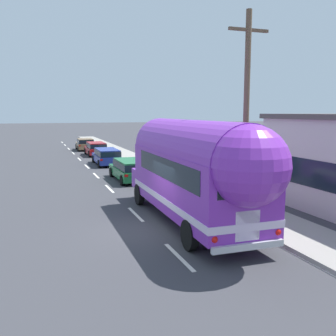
# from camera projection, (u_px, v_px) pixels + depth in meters

# --- Properties ---
(ground_plane) EXTENTS (300.00, 300.00, 0.00)m
(ground_plane) POSITION_uv_depth(u_px,v_px,m) (151.00, 230.00, 14.38)
(ground_plane) COLOR #38383D
(lane_markings) EXTENTS (3.63, 80.00, 0.01)m
(lane_markings) POSITION_uv_depth(u_px,v_px,m) (131.00, 174.00, 27.38)
(lane_markings) COLOR silver
(lane_markings) RESTS_ON ground
(sidewalk_slab) EXTENTS (2.60, 90.00, 0.15)m
(sidewalk_slab) POSITION_uv_depth(u_px,v_px,m) (176.00, 178.00, 25.29)
(sidewalk_slab) COLOR gray
(sidewalk_slab) RESTS_ON ground
(utility_pole) EXTENTS (1.80, 0.24, 8.50)m
(utility_pole) POSITION_uv_depth(u_px,v_px,m) (246.00, 112.00, 15.76)
(utility_pole) COLOR brown
(utility_pole) RESTS_ON ground
(painted_bus) EXTENTS (2.71, 10.99, 4.12)m
(painted_bus) POSITION_uv_depth(u_px,v_px,m) (196.00, 168.00, 14.46)
(painted_bus) COLOR purple
(painted_bus) RESTS_ON ground
(car_lead) EXTENTS (1.90, 4.75, 1.37)m
(car_lead) POSITION_uv_depth(u_px,v_px,m) (130.00, 169.00, 24.61)
(car_lead) COLOR #196633
(car_lead) RESTS_ON ground
(car_second) EXTENTS (1.99, 4.79, 1.37)m
(car_second) POSITION_uv_depth(u_px,v_px,m) (107.00, 155.00, 32.03)
(car_second) COLOR navy
(car_second) RESTS_ON ground
(car_third) EXTENTS (1.90, 4.45, 1.37)m
(car_third) POSITION_uv_depth(u_px,v_px,m) (96.00, 148.00, 38.93)
(car_third) COLOR #A5191E
(car_third) RESTS_ON ground
(car_fourth) EXTENTS (2.04, 4.33, 1.37)m
(car_fourth) POSITION_uv_depth(u_px,v_px,m) (85.00, 144.00, 44.43)
(car_fourth) COLOR olive
(car_fourth) RESTS_ON ground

